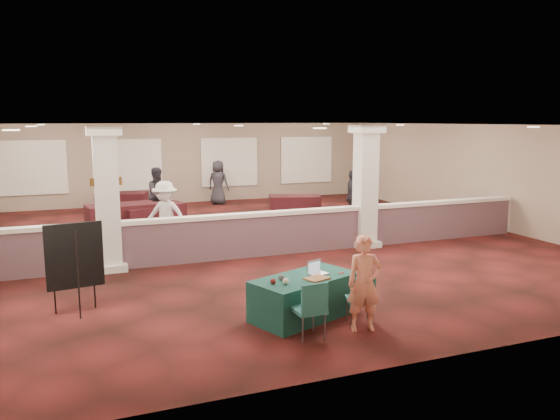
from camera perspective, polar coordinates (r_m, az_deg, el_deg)
name	(u,v)px	position (r m, az deg, el deg)	size (l,w,h in m)	color
ground	(240,243)	(14.96, -4.20, -3.50)	(16.00, 16.00, 0.00)	#4C1413
wall_back	(181,163)	(22.43, -10.26, 4.81)	(16.00, 0.04, 3.20)	gray
wall_front	(414,251)	(7.51, 13.87, -4.21)	(16.00, 0.04, 3.20)	gray
wall_right	(478,175)	(18.64, 20.01, 3.50)	(0.04, 16.00, 3.20)	gray
ceiling	(239,125)	(14.59, -4.35, 8.85)	(16.00, 16.00, 0.02)	silver
partition_wall	(258,234)	(13.45, -2.35, -2.48)	(15.60, 0.28, 1.10)	brown
column_left	(107,198)	(12.60, -17.63, 1.22)	(0.72, 0.72, 3.20)	silver
column_right	(365,185)	(14.51, 8.92, 2.57)	(0.72, 0.72, 3.20)	silver
sconce_left	(93,182)	(12.54, -18.99, 2.78)	(0.12, 0.12, 0.18)	brown
sconce_right	(119,181)	(12.57, -16.44, 2.93)	(0.12, 0.12, 0.18)	brown
near_table	(305,297)	(9.43, 2.59, -9.05)	(1.83, 0.92, 0.70)	#0D3125
conf_chair_main	(361,296)	(9.06, 8.49, -8.91)	(0.53, 0.53, 0.85)	#1E5758
conf_chair_side	(311,305)	(8.44, 3.25, -9.93)	(0.48, 0.49, 0.92)	#1E5758
easel_board	(75,257)	(9.97, -20.68, -4.60)	(0.95, 0.52, 1.61)	black
woman	(364,283)	(8.82, 8.81, -7.59)	(0.56, 0.37, 1.54)	#FF8C6E
far_table_front_left	(122,217)	(17.25, -16.23, -0.75)	(2.01, 1.00, 0.81)	black
far_table_front_center	(150,217)	(17.36, -13.46, -0.75)	(1.73, 0.87, 0.70)	black
far_table_front_right	(404,216)	(17.49, 12.82, -0.64)	(1.76, 0.88, 0.71)	black
far_table_back_left	(122,202)	(20.75, -16.15, 0.78)	(1.77, 0.89, 0.72)	black
far_table_back_center	(155,215)	(17.58, -12.93, -0.56)	(1.80, 0.90, 0.73)	black
far_table_back_right	(295,206)	(19.17, 1.55, 0.46)	(1.76, 0.88, 0.71)	black
attendee_a	(159,195)	(18.32, -12.57, 1.55)	(0.87, 0.48, 1.81)	black
attendee_b	(165,216)	(14.35, -11.90, -0.59)	(1.15, 0.53, 1.79)	silver
attendee_c	(352,197)	(17.81, 7.56, 1.38)	(1.03, 0.49, 1.75)	black
attendee_d	(218,183)	(21.80, -6.48, 2.87)	(0.87, 0.47, 1.75)	black
laptop_base	(319,274)	(9.49, 4.06, -6.66)	(0.32, 0.22, 0.02)	#BABABF
laptop_screen	(314,266)	(9.53, 3.58, -5.87)	(0.32, 0.01, 0.21)	#BABABF
screen_glow	(314,267)	(9.53, 3.61, -5.96)	(0.29, 0.00, 0.18)	#AEBDD1
knitting	(317,279)	(9.19, 3.89, -7.16)	(0.39, 0.29, 0.03)	#BE661E
yarn_cream	(286,281)	(8.89, 0.61, -7.45)	(0.11, 0.11, 0.11)	beige
yarn_red	(273,281)	(8.90, -0.72, -7.46)	(0.10, 0.10, 0.10)	maroon
yarn_grey	(281,277)	(9.10, 0.14, -7.07)	(0.10, 0.10, 0.10)	#4B4C50
scissors	(341,273)	(9.58, 6.42, -6.55)	(0.12, 0.03, 0.01)	#AC1212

